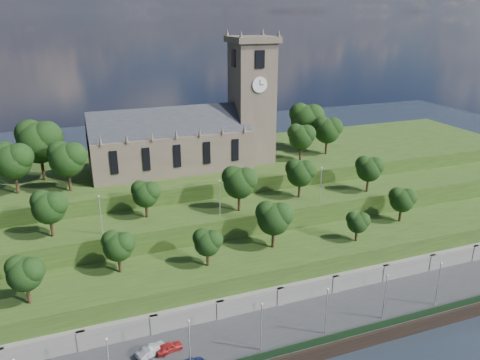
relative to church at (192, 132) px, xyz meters
name	(u,v)px	position (x,y,z in m)	size (l,w,h in m)	color
promenade	(264,337)	(-0.79, -39.98, -21.52)	(160.00, 12.00, 2.00)	#2D2D30
fence	(280,352)	(-0.79, -45.38, -19.92)	(160.00, 0.10, 1.20)	black
retaining_wall	(249,306)	(-0.79, -34.01, -20.02)	(160.00, 2.10, 5.00)	slate
embankment_lower	(236,278)	(-0.79, -27.98, -18.52)	(160.00, 12.00, 8.00)	#2A4416
embankment_upper	(215,239)	(-0.79, -16.98, -16.52)	(160.00, 10.00, 12.00)	#2A4416
hilltop	(187,193)	(-0.79, 4.02, -15.02)	(160.00, 32.00, 15.00)	#2A4416
church	(192,132)	(0.00, 0.00, 0.00)	(38.60, 12.35, 27.60)	brown
trees_lower	(235,229)	(-0.70, -27.71, -9.69)	(70.41, 8.67, 8.30)	black
trees_upper	(230,183)	(1.91, -17.95, -5.31)	(64.38, 8.04, 8.36)	black
trees_hilltop	(170,137)	(-4.94, -0.55, -0.56)	(71.40, 16.75, 11.86)	black
lamp_posts_promenade	(261,323)	(-2.79, -43.48, -16.11)	(60.36, 0.36, 7.61)	#B2B2B7
lamp_posts_upper	(220,195)	(-0.79, -19.98, -6.57)	(40.36, 0.36, 6.73)	#B2B2B7
car_left	(169,347)	(-14.67, -39.26, -19.87)	(1.53, 3.81, 1.30)	#A51D1B
car_middle	(152,350)	(-16.96, -39.10, -19.81)	(1.51, 4.32, 1.42)	#9B9DA0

